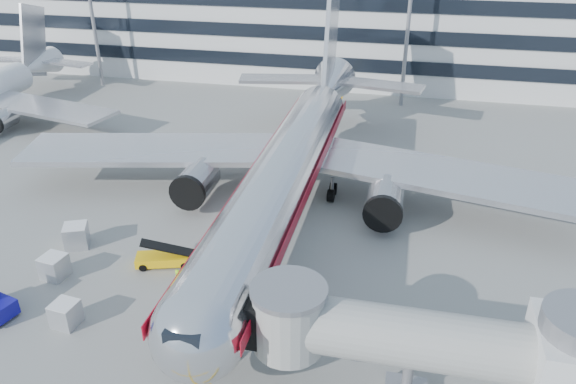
% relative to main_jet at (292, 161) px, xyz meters
% --- Properties ---
extents(ground, '(180.00, 180.00, 0.00)m').
position_rel_main_jet_xyz_m(ground, '(0.00, -11.72, -4.23)').
color(ground, gray).
rests_on(ground, ground).
extents(lead_in_line, '(0.25, 70.00, 0.01)m').
position_rel_main_jet_xyz_m(lead_in_line, '(0.00, -1.72, -4.23)').
color(lead_in_line, '#E7A70C').
rests_on(lead_in_line, ground).
extents(main_jet, '(50.95, 48.70, 16.06)m').
position_rel_main_jet_xyz_m(main_jet, '(0.00, 0.00, 0.00)').
color(main_jet, silver).
rests_on(main_jet, ground).
extents(jet_bridge, '(17.80, 4.50, 7.00)m').
position_rel_main_jet_xyz_m(jet_bridge, '(12.18, -19.72, -0.36)').
color(jet_bridge, silver).
rests_on(jet_bridge, ground).
extents(terminal, '(150.00, 24.25, 15.60)m').
position_rel_main_jet_xyz_m(terminal, '(0.00, 46.23, 3.57)').
color(terminal, silver).
rests_on(terminal, ground).
extents(belt_loader, '(4.38, 2.62, 2.05)m').
position_rel_main_jet_xyz_m(belt_loader, '(-7.03, -10.85, -3.65)').
color(belt_loader, yellow).
rests_on(belt_loader, ground).
extents(cargo_container_left, '(2.23, 2.23, 1.80)m').
position_rel_main_jet_xyz_m(cargo_container_left, '(-14.61, -9.96, -3.33)').
color(cargo_container_left, '#B2B5BA').
rests_on(cargo_container_left, ground).
extents(cargo_container_right, '(1.78, 1.78, 1.68)m').
position_rel_main_jet_xyz_m(cargo_container_right, '(-13.92, -13.92, -3.39)').
color(cargo_container_right, '#B2B5BA').
rests_on(cargo_container_right, ground).
extents(cargo_container_front, '(1.66, 1.66, 1.59)m').
position_rel_main_jet_xyz_m(cargo_container_front, '(-10.30, -18.27, -3.44)').
color(cargo_container_front, '#B2B5BA').
rests_on(cargo_container_front, ground).
extents(ramp_worker, '(0.71, 0.81, 1.88)m').
position_rel_main_jet_xyz_m(ramp_worker, '(-4.65, -13.79, -3.30)').
color(ramp_worker, '#A4F419').
rests_on(ramp_worker, ground).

